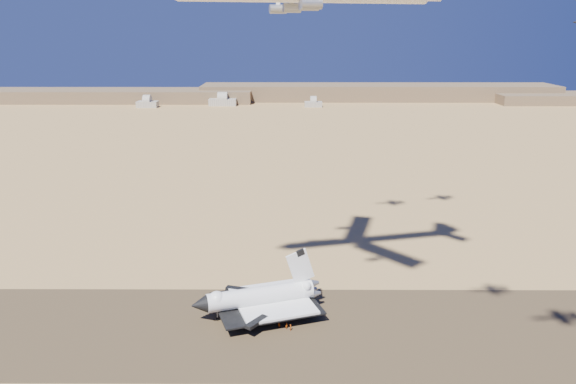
{
  "coord_description": "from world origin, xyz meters",
  "views": [
    {
      "loc": [
        15.31,
        -139.33,
        80.12
      ],
      "look_at": [
        14.61,
        8.0,
        37.64
      ],
      "focal_mm": 35.0,
      "sensor_mm": 36.0,
      "label": 1
    }
  ],
  "objects_px": {
    "crew_c": "(279,325)",
    "crew_a": "(291,327)",
    "crew_b": "(287,326)",
    "shuttle": "(259,298)"
  },
  "relations": [
    {
      "from": "crew_a",
      "to": "crew_b",
      "type": "bearing_deg",
      "value": 52.65
    },
    {
      "from": "shuttle",
      "to": "crew_c",
      "type": "height_order",
      "value": "shuttle"
    },
    {
      "from": "crew_a",
      "to": "crew_b",
      "type": "height_order",
      "value": "crew_a"
    },
    {
      "from": "shuttle",
      "to": "crew_b",
      "type": "xyz_separation_m",
      "value": [
        8.06,
        -8.41,
        -4.19
      ]
    },
    {
      "from": "shuttle",
      "to": "crew_a",
      "type": "relative_size",
      "value": 21.03
    },
    {
      "from": "crew_a",
      "to": "crew_c",
      "type": "height_order",
      "value": "crew_a"
    },
    {
      "from": "crew_c",
      "to": "crew_a",
      "type": "bearing_deg",
      "value": 174.75
    },
    {
      "from": "shuttle",
      "to": "crew_c",
      "type": "bearing_deg",
      "value": -72.77
    },
    {
      "from": "shuttle",
      "to": "crew_b",
      "type": "relative_size",
      "value": 23.35
    },
    {
      "from": "crew_b",
      "to": "shuttle",
      "type": "bearing_deg",
      "value": 30.16
    }
  ]
}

